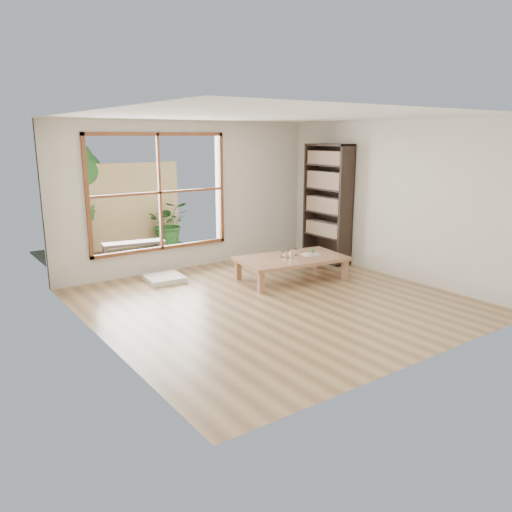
# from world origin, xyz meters

# --- Properties ---
(ground) EXTENTS (5.00, 5.00, 0.00)m
(ground) POSITION_xyz_m (0.00, 0.00, 0.00)
(ground) COLOR #A98654
(ground) RESTS_ON ground
(low_table) EXTENTS (1.88, 1.23, 0.38)m
(low_table) POSITION_xyz_m (0.93, 0.72, 0.34)
(low_table) COLOR #99694A
(low_table) RESTS_ON ground
(floor_cushion) EXTENTS (0.63, 0.63, 0.09)m
(floor_cushion) POSITION_xyz_m (-0.83, 1.88, 0.04)
(floor_cushion) COLOR beige
(floor_cushion) RESTS_ON ground
(bookshelf) EXTENTS (0.35, 0.99, 2.20)m
(bookshelf) POSITION_xyz_m (2.30, 1.33, 1.10)
(bookshelf) COLOR black
(bookshelf) RESTS_ON ground
(glass_tall) EXTENTS (0.07, 0.07, 0.13)m
(glass_tall) POSITION_xyz_m (0.85, 0.70, 0.45)
(glass_tall) COLOR silver
(glass_tall) RESTS_ON low_table
(glass_mid) EXTENTS (0.08, 0.08, 0.11)m
(glass_mid) POSITION_xyz_m (1.07, 0.78, 0.44)
(glass_mid) COLOR silver
(glass_mid) RESTS_ON low_table
(glass_short) EXTENTS (0.06, 0.06, 0.08)m
(glass_short) POSITION_xyz_m (0.90, 0.86, 0.43)
(glass_short) COLOR silver
(glass_short) RESTS_ON low_table
(glass_small) EXTENTS (0.07, 0.07, 0.09)m
(glass_small) POSITION_xyz_m (0.79, 0.79, 0.43)
(glass_small) COLOR silver
(glass_small) RESTS_ON low_table
(food_tray) EXTENTS (0.32, 0.26, 0.09)m
(food_tray) POSITION_xyz_m (1.31, 0.66, 0.41)
(food_tray) COLOR white
(food_tray) RESTS_ON low_table
(deck) EXTENTS (2.80, 2.00, 0.05)m
(deck) POSITION_xyz_m (-0.60, 3.56, 0.00)
(deck) COLOR #373128
(deck) RESTS_ON ground
(garden_bench) EXTENTS (1.19, 0.52, 0.36)m
(garden_bench) POSITION_xyz_m (-0.73, 3.39, 0.33)
(garden_bench) COLOR black
(garden_bench) RESTS_ON deck
(bamboo_fence) EXTENTS (2.80, 0.06, 1.80)m
(bamboo_fence) POSITION_xyz_m (-0.60, 4.56, 0.90)
(bamboo_fence) COLOR tan
(bamboo_fence) RESTS_ON ground
(shrub_right) EXTENTS (1.08, 1.02, 0.96)m
(shrub_right) POSITION_xyz_m (0.44, 4.26, 0.51)
(shrub_right) COLOR #2F6424
(shrub_right) RESTS_ON deck
(shrub_left) EXTENTS (0.61, 0.51, 1.04)m
(shrub_left) POSITION_xyz_m (-1.43, 4.13, 0.55)
(shrub_left) COLOR #2F6424
(shrub_left) RESTS_ON deck
(garden_tree) EXTENTS (1.04, 0.85, 2.22)m
(garden_tree) POSITION_xyz_m (-1.28, 4.86, 1.63)
(garden_tree) COLOR #4C3D2D
(garden_tree) RESTS_ON ground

